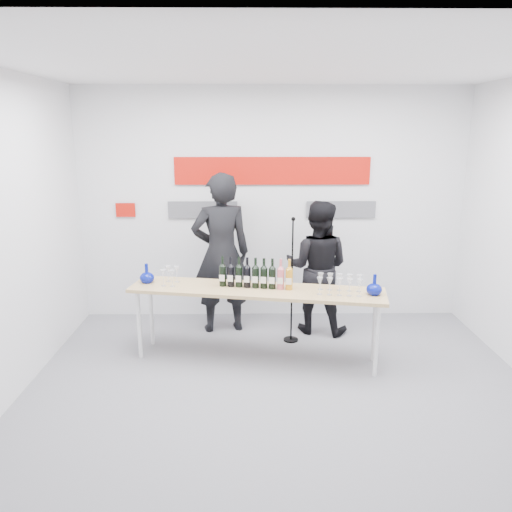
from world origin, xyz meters
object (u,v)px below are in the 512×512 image
Objects in this scene: presenter_left at (221,254)px; mic_stand at (291,304)px; tasting_table at (256,294)px; presenter_right at (317,267)px.

presenter_left is 1.31× the size of mic_stand.
presenter_left is 1.06m from mic_stand.
tasting_table is 1.11m from presenter_right.
presenter_right is at bearing 39.50° from mic_stand.
presenter_right is 0.59m from mic_stand.
tasting_table is at bearing -135.47° from mic_stand.
tasting_table is 0.98m from presenter_left.
presenter_right reaches higher than tasting_table.
presenter_left reaches higher than tasting_table.
presenter_right is (1.18, -0.05, -0.17)m from presenter_left.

